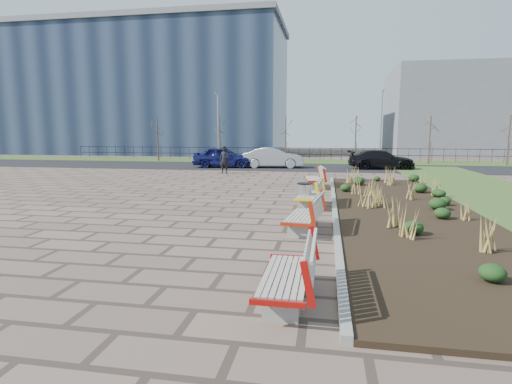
% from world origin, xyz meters
% --- Properties ---
extents(ground, '(120.00, 120.00, 0.00)m').
position_xyz_m(ground, '(0.00, 0.00, 0.00)').
color(ground, brown).
rests_on(ground, ground).
extents(planting_bed, '(4.50, 18.00, 0.10)m').
position_xyz_m(planting_bed, '(6.25, 5.00, 0.05)').
color(planting_bed, black).
rests_on(planting_bed, ground).
extents(planting_curb, '(0.16, 18.00, 0.15)m').
position_xyz_m(planting_curb, '(3.92, 5.00, 0.07)').
color(planting_curb, gray).
rests_on(planting_curb, ground).
extents(grass_verge_far, '(80.00, 5.00, 0.04)m').
position_xyz_m(grass_verge_far, '(0.00, 28.00, 0.02)').
color(grass_verge_far, '#33511E').
rests_on(grass_verge_far, ground).
extents(road, '(80.00, 7.00, 0.02)m').
position_xyz_m(road, '(0.00, 22.00, 0.01)').
color(road, black).
rests_on(road, ground).
extents(bench_a, '(0.91, 2.10, 1.00)m').
position_xyz_m(bench_a, '(3.00, -2.77, 0.50)').
color(bench_a, '#A80E0B').
rests_on(bench_a, ground).
extents(bench_b, '(1.14, 2.19, 1.00)m').
position_xyz_m(bench_b, '(3.00, 1.91, 0.50)').
color(bench_b, '#AA220B').
rests_on(bench_b, ground).
extents(bench_c, '(1.06, 2.16, 1.00)m').
position_xyz_m(bench_c, '(3.00, 5.64, 0.50)').
color(bench_c, yellow).
rests_on(bench_c, ground).
extents(bench_d, '(1.18, 2.20, 1.00)m').
position_xyz_m(bench_d, '(3.00, 10.76, 0.50)').
color(bench_d, '#AB170B').
rests_on(bench_d, ground).
extents(litter_bin, '(0.51, 0.51, 0.87)m').
position_xyz_m(litter_bin, '(2.84, 5.49, 0.44)').
color(litter_bin, '#B2B2B7').
rests_on(litter_bin, ground).
extents(pedestrian, '(0.71, 0.52, 1.80)m').
position_xyz_m(pedestrian, '(-3.01, 16.58, 0.90)').
color(pedestrian, black).
rests_on(pedestrian, ground).
extents(car_blue, '(4.77, 2.39, 1.56)m').
position_xyz_m(car_blue, '(-4.19, 20.78, 0.80)').
color(car_blue, '#11144D').
rests_on(car_blue, road).
extents(car_silver, '(4.73, 2.09, 1.51)m').
position_xyz_m(car_silver, '(-0.40, 21.24, 0.78)').
color(car_silver, '#999BA0').
rests_on(car_silver, road).
extents(car_black, '(4.90, 2.34, 1.38)m').
position_xyz_m(car_black, '(7.55, 21.49, 0.71)').
color(car_black, black).
rests_on(car_black, road).
extents(tree_a, '(1.40, 1.40, 4.00)m').
position_xyz_m(tree_a, '(-12.00, 26.50, 2.04)').
color(tree_a, '#4C3D2D').
rests_on(tree_a, grass_verge_far).
extents(tree_b, '(1.40, 1.40, 4.00)m').
position_xyz_m(tree_b, '(-6.00, 26.50, 2.04)').
color(tree_b, '#4C3D2D').
rests_on(tree_b, grass_verge_far).
extents(tree_c, '(1.40, 1.40, 4.00)m').
position_xyz_m(tree_c, '(0.00, 26.50, 2.04)').
color(tree_c, '#4C3D2D').
rests_on(tree_c, grass_verge_far).
extents(tree_d, '(1.40, 1.40, 4.00)m').
position_xyz_m(tree_d, '(6.00, 26.50, 2.04)').
color(tree_d, '#4C3D2D').
rests_on(tree_d, grass_verge_far).
extents(tree_e, '(1.40, 1.40, 4.00)m').
position_xyz_m(tree_e, '(12.00, 26.50, 2.04)').
color(tree_e, '#4C3D2D').
rests_on(tree_e, grass_verge_far).
extents(tree_f, '(1.40, 1.40, 4.00)m').
position_xyz_m(tree_f, '(18.00, 26.50, 2.04)').
color(tree_f, '#4C3D2D').
rests_on(tree_f, grass_verge_far).
extents(lamp_west, '(0.24, 0.60, 6.00)m').
position_xyz_m(lamp_west, '(-6.00, 26.00, 3.04)').
color(lamp_west, gray).
rests_on(lamp_west, grass_verge_far).
extents(lamp_east, '(0.24, 0.60, 6.00)m').
position_xyz_m(lamp_east, '(8.00, 26.00, 3.04)').
color(lamp_east, gray).
rests_on(lamp_east, grass_verge_far).
extents(railing_fence, '(44.00, 0.10, 1.20)m').
position_xyz_m(railing_fence, '(0.00, 29.50, 0.64)').
color(railing_fence, black).
rests_on(railing_fence, grass_verge_far).
extents(building_glass, '(40.00, 14.00, 15.00)m').
position_xyz_m(building_glass, '(-22.00, 40.00, 7.50)').
color(building_glass, '#192338').
rests_on(building_glass, ground).
extents(building_grey, '(18.00, 12.00, 10.00)m').
position_xyz_m(building_grey, '(20.00, 42.00, 5.00)').
color(building_grey, slate).
rests_on(building_grey, ground).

